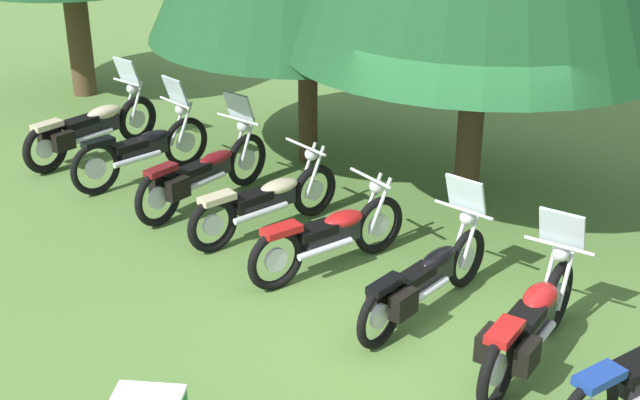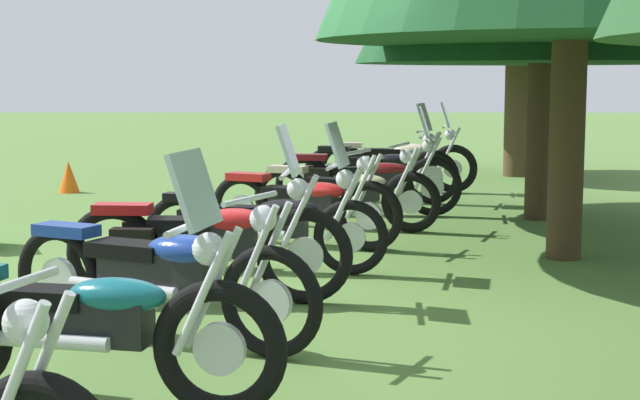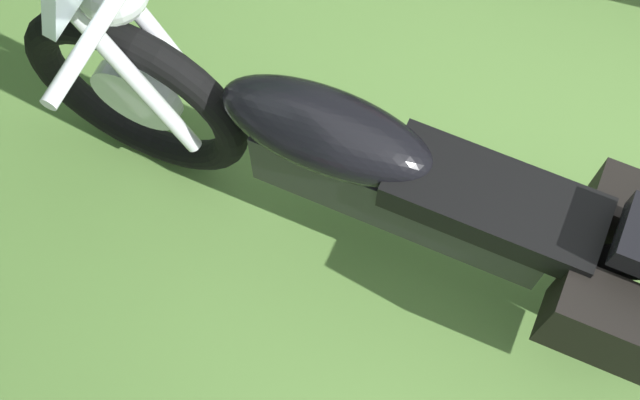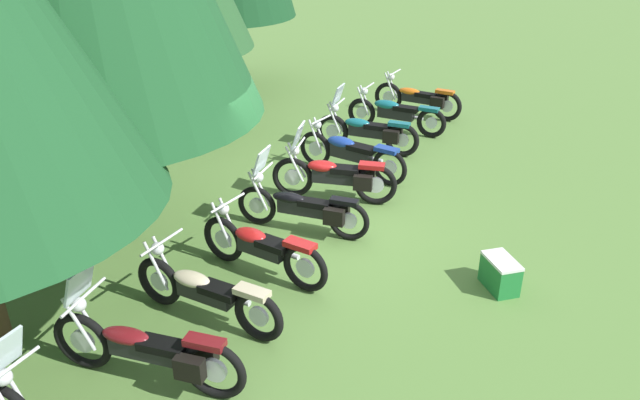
{
  "view_description": "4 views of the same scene",
  "coord_description": "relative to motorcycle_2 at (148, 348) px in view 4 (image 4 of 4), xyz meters",
  "views": [
    {
      "loc": [
        3.0,
        -7.23,
        4.84
      ],
      "look_at": [
        -1.56,
        0.5,
        0.76
      ],
      "focal_mm": 48.49,
      "sensor_mm": 36.0,
      "label": 1
    },
    {
      "loc": [
        8.59,
        0.65,
        1.73
      ],
      "look_at": [
        -0.31,
        0.51,
        0.61
      ],
      "focal_mm": 54.63,
      "sensor_mm": 36.0,
      "label": 2
    },
    {
      "loc": [
        -0.89,
        0.02,
        2.42
      ],
      "look_at": [
        -0.19,
        0.18,
        0.71
      ],
      "focal_mm": 48.33,
      "sensor_mm": 36.0,
      "label": 3
    },
    {
      "loc": [
        -8.63,
        -1.68,
        4.93
      ],
      "look_at": [
        -0.01,
        -0.29,
        0.6
      ],
      "focal_mm": 34.88,
      "sensor_mm": 36.0,
      "label": 4
    }
  ],
  "objects": [
    {
      "name": "ground_plane",
      "position": [
        3.66,
        -1.03,
        -0.47
      ],
      "size": [
        80.0,
        80.0,
        0.0
      ],
      "primitive_type": "plane",
      "color": "#547A38"
    },
    {
      "name": "motorcycle_2",
      "position": [
        0.0,
        0.0,
        0.0
      ],
      "size": [
        0.8,
        2.37,
        1.38
      ],
      "rotation": [
        0.0,
        0.0,
        1.43
      ],
      "color": "black",
      "rests_on": "ground_plane"
    },
    {
      "name": "motorcycle_3",
      "position": [
        1.18,
        -0.25,
        -0.04
      ],
      "size": [
        1.01,
        2.17,
        1.0
      ],
      "rotation": [
        0.0,
        0.0,
        1.23
      ],
      "color": "black",
      "rests_on": "ground_plane"
    },
    {
      "name": "motorcycle_4",
      "position": [
        2.34,
        -0.69,
        -0.02
      ],
      "size": [
        1.04,
        2.03,
        1.01
      ],
      "rotation": [
        0.0,
        0.0,
        1.16
      ],
      "color": "black",
      "rests_on": "ground_plane"
    },
    {
      "name": "motorcycle_5",
      "position": [
        3.66,
        -1.05,
        -0.02
      ],
      "size": [
        0.81,
        2.22,
        1.35
      ],
      "rotation": [
        0.0,
        0.0,
        1.39
      ],
      "color": "black",
      "rests_on": "ground_plane"
    },
    {
      "name": "motorcycle_6",
      "position": [
        4.87,
        -1.38,
        0.02
      ],
      "size": [
        0.69,
        2.24,
        1.38
      ],
      "rotation": [
        0.0,
        0.0,
        1.52
      ],
      "color": "black",
      "rests_on": "ground_plane"
    },
    {
      "name": "motorcycle_7",
      "position": [
        6.03,
        -1.52,
        0.0
      ],
      "size": [
        1.14,
        2.2,
        1.01
      ],
      "rotation": [
        0.0,
        0.0,
        1.13
      ],
      "color": "black",
      "rests_on": "ground_plane"
    },
    {
      "name": "motorcycle_8",
      "position": [
        7.28,
        -1.74,
        -0.01
      ],
      "size": [
        0.84,
        2.22,
        1.37
      ],
      "rotation": [
        0.0,
        0.0,
        1.36
      ],
      "color": "black",
      "rests_on": "ground_plane"
    },
    {
      "name": "motorcycle_9",
      "position": [
        8.6,
        -2.24,
        -0.03
      ],
      "size": [
        0.92,
        2.28,
        0.99
      ],
      "rotation": [
        0.0,
        0.0,
        1.28
      ],
      "color": "black",
      "rests_on": "ground_plane"
    },
    {
      "name": "motorcycle_10",
      "position": [
        9.8,
        -2.75,
        -0.03
      ],
      "size": [
        0.99,
        2.15,
        1.02
      ],
      "rotation": [
        0.0,
        0.0,
        1.22
      ],
      "color": "black",
      "rests_on": "ground_plane"
    },
    {
      "name": "picnic_cooler",
      "position": [
        2.51,
        -4.0,
        -0.24
      ],
      "size": [
        0.67,
        0.55,
        0.46
      ],
      "color": "#1E7233",
      "rests_on": "ground_plane"
    }
  ]
}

